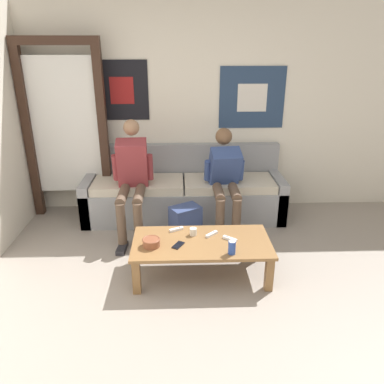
% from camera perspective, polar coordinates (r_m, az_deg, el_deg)
% --- Properties ---
extents(ground_plane, '(18.00, 18.00, 0.00)m').
position_cam_1_polar(ground_plane, '(3.01, -2.95, -21.85)').
color(ground_plane, gray).
extents(wall_back, '(10.00, 0.07, 2.55)m').
position_cam_1_polar(wall_back, '(4.81, -2.85, 12.22)').
color(wall_back, silver).
rests_on(wall_back, ground_plane).
extents(door_frame, '(1.00, 0.10, 2.15)m').
position_cam_1_polar(door_frame, '(4.81, -18.84, 10.15)').
color(door_frame, '#382319').
rests_on(door_frame, ground_plane).
extents(couch, '(2.46, 0.73, 0.87)m').
position_cam_1_polar(couch, '(4.73, -1.25, -0.25)').
color(couch, gray).
rests_on(couch, ground_plane).
extents(coffee_table, '(1.29, 0.64, 0.36)m').
position_cam_1_polar(coffee_table, '(3.54, 1.46, -8.24)').
color(coffee_table, olive).
rests_on(coffee_table, ground_plane).
extents(person_seated_adult, '(0.47, 0.90, 1.28)m').
position_cam_1_polar(person_seated_adult, '(4.27, -9.16, 2.53)').
color(person_seated_adult, brown).
rests_on(person_seated_adult, ground_plane).
extents(person_seated_teen, '(0.47, 0.92, 1.15)m').
position_cam_1_polar(person_seated_teen, '(4.32, 5.09, 2.30)').
color(person_seated_teen, brown).
rests_on(person_seated_teen, ground_plane).
extents(backpack, '(0.38, 0.34, 0.43)m').
position_cam_1_polar(backpack, '(4.13, -0.94, -5.17)').
color(backpack, navy).
rests_on(backpack, ground_plane).
extents(ceramic_bowl, '(0.16, 0.16, 0.08)m').
position_cam_1_polar(ceramic_bowl, '(3.43, -6.21, -7.58)').
color(ceramic_bowl, brown).
rests_on(ceramic_bowl, coffee_table).
extents(pillar_candle, '(0.07, 0.07, 0.08)m').
position_cam_1_polar(pillar_candle, '(3.60, 0.19, -6.05)').
color(pillar_candle, silver).
rests_on(pillar_candle, coffee_table).
extents(drink_can_blue, '(0.07, 0.07, 0.12)m').
position_cam_1_polar(drink_can_blue, '(3.31, 6.10, -8.40)').
color(drink_can_blue, '#28479E').
rests_on(drink_can_blue, coffee_table).
extents(game_controller_near_left, '(0.14, 0.09, 0.03)m').
position_cam_1_polar(game_controller_near_left, '(3.70, -2.38, -5.70)').
color(game_controller_near_left, white).
rests_on(game_controller_near_left, coffee_table).
extents(game_controller_near_right, '(0.13, 0.12, 0.03)m').
position_cam_1_polar(game_controller_near_right, '(3.61, 3.02, -6.43)').
color(game_controller_near_right, white).
rests_on(game_controller_near_right, coffee_table).
extents(game_controller_far_center, '(0.13, 0.12, 0.03)m').
position_cam_1_polar(game_controller_far_center, '(3.55, 5.79, -7.10)').
color(game_controller_far_center, white).
rests_on(game_controller_far_center, coffee_table).
extents(cell_phone, '(0.12, 0.15, 0.01)m').
position_cam_1_polar(cell_phone, '(3.44, -2.11, -8.09)').
color(cell_phone, black).
rests_on(cell_phone, coffee_table).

